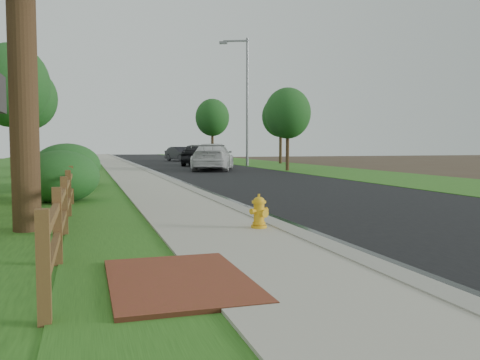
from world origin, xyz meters
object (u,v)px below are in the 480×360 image
object	(u,v)px
dark_car_mid	(198,154)
streetlight	(245,94)
ranch_fence	(70,187)
white_suv	(213,157)
fire_hydrant	(259,212)

from	to	relation	value
dark_car_mid	streetlight	xyz separation A→B (m)	(3.32, -1.81, 4.64)
ranch_fence	white_suv	bearing A→B (deg)	66.05
fire_hydrant	dark_car_mid	distance (m)	30.72
fire_hydrant	white_suv	xyz separation A→B (m)	(4.76, 22.83, 0.47)
fire_hydrant	white_suv	world-z (taller)	white_suv
ranch_fence	fire_hydrant	world-z (taller)	ranch_fence
streetlight	ranch_fence	bearing A→B (deg)	-116.73
white_suv	streetlight	world-z (taller)	streetlight
fire_hydrant	white_suv	size ratio (longest dim) A/B	0.11
fire_hydrant	streetlight	bearing A→B (deg)	73.01
ranch_fence	streetlight	bearing A→B (deg)	63.27
dark_car_mid	streetlight	world-z (taller)	streetlight
white_suv	dark_car_mid	distance (m)	7.44
white_suv	streetlight	xyz separation A→B (m)	(3.92, 5.60, 4.67)
dark_car_mid	streetlight	size ratio (longest dim) A/B	0.52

